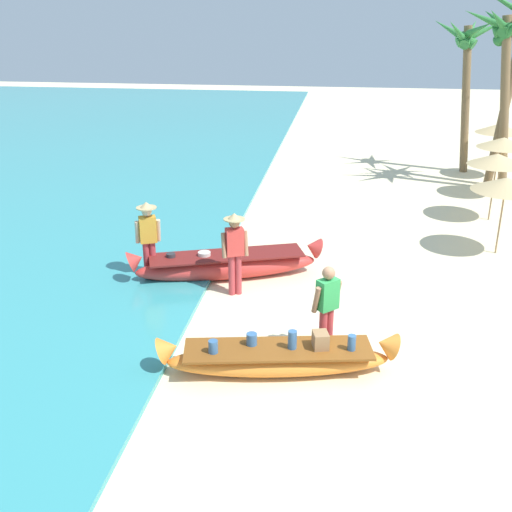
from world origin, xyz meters
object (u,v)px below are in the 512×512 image
at_px(person_vendor_hatted, 235,248).
at_px(person_vendor_assistant, 148,235).
at_px(boat_orange_foreground, 279,358).
at_px(person_tourist_customer, 327,305).
at_px(boat_red_midground, 227,265).
at_px(palm_tree_tall_inland, 506,44).
at_px(palm_tree_mid_cluster, 468,51).

height_order(person_vendor_hatted, person_vendor_assistant, person_vendor_hatted).
relative_size(boat_orange_foreground, person_tourist_customer, 2.46).
relative_size(boat_red_midground, person_vendor_hatted, 2.38).
height_order(person_vendor_hatted, person_tourist_customer, person_vendor_hatted).
relative_size(person_vendor_hatted, person_vendor_assistant, 1.01).
bearing_deg(boat_red_midground, person_vendor_hatted, -67.77).
xyz_separation_m(boat_red_midground, person_vendor_hatted, (0.33, -0.81, 0.73)).
distance_m(boat_orange_foreground, palm_tree_tall_inland, 14.03).
bearing_deg(person_vendor_assistant, palm_tree_mid_cluster, 53.54).
bearing_deg(boat_orange_foreground, person_vendor_hatted, 113.25).
relative_size(boat_orange_foreground, boat_red_midground, 0.94).
distance_m(boat_red_midground, palm_tree_mid_cluster, 13.22).
xyz_separation_m(person_vendor_assistant, palm_tree_tall_inland, (8.88, 8.70, 3.57)).
distance_m(person_vendor_hatted, person_vendor_assistant, 2.07).
height_order(person_vendor_hatted, palm_tree_tall_inland, palm_tree_tall_inland).
bearing_deg(palm_tree_mid_cluster, palm_tree_tall_inland, -74.09).
relative_size(person_tourist_customer, palm_tree_mid_cluster, 0.30).
bearing_deg(person_tourist_customer, palm_tree_mid_cluster, 72.93).
bearing_deg(person_vendor_assistant, palm_tree_tall_inland, 44.43).
relative_size(person_vendor_hatted, palm_tree_tall_inland, 0.31).
height_order(person_vendor_hatted, palm_tree_mid_cluster, palm_tree_mid_cluster).
relative_size(boat_red_midground, person_vendor_assistant, 2.40).
distance_m(person_tourist_customer, person_vendor_assistant, 4.78).
bearing_deg(palm_tree_mid_cluster, boat_orange_foreground, -108.91).
relative_size(person_vendor_assistant, palm_tree_tall_inland, 0.31).
height_order(boat_orange_foreground, palm_tree_tall_inland, palm_tree_tall_inland).
xyz_separation_m(person_tourist_customer, palm_tree_mid_cluster, (4.22, 13.74, 3.33)).
bearing_deg(boat_red_midground, person_vendor_assistant, -170.29).
xyz_separation_m(boat_orange_foreground, boat_red_midground, (-1.56, 3.68, 0.05)).
xyz_separation_m(boat_red_midground, palm_tree_tall_inland, (7.20, 8.42, 4.30)).
xyz_separation_m(person_tourist_customer, person_vendor_assistant, (-3.98, 2.65, 0.12)).
distance_m(person_vendor_assistant, palm_tree_tall_inland, 12.93).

